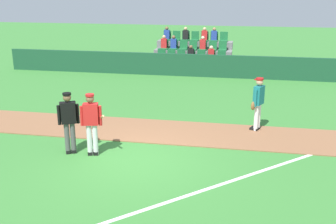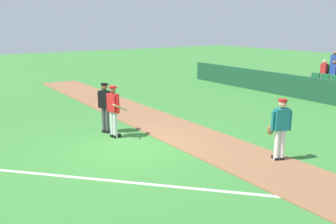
{
  "view_description": "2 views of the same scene",
  "coord_description": "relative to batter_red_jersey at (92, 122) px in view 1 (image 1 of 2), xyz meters",
  "views": [
    {
      "loc": [
        2.8,
        -9.65,
        4.49
      ],
      "look_at": [
        0.67,
        1.59,
        0.91
      ],
      "focal_mm": 42.75,
      "sensor_mm": 36.0,
      "label": 1
    },
    {
      "loc": [
        9.42,
        -4.91,
        3.73
      ],
      "look_at": [
        0.24,
        1.34,
        1.0
      ],
      "focal_mm": 38.33,
      "sensor_mm": 36.0,
      "label": 2
    }
  ],
  "objects": [
    {
      "name": "ground_plane",
      "position": [
        1.17,
        -0.11,
        -0.97
      ],
      "size": [
        80.0,
        80.0,
        0.0
      ],
      "primitive_type": "plane",
      "color": "#387A33"
    },
    {
      "name": "infield_dirt_path",
      "position": [
        1.17,
        2.19,
        -0.95
      ],
      "size": [
        28.0,
        2.19,
        0.03
      ],
      "primitive_type": "cube",
      "color": "brown",
      "rests_on": "ground"
    },
    {
      "name": "foul_line_chalk",
      "position": [
        4.17,
        -0.61,
        -0.96
      ],
      "size": [
        8.77,
        8.33,
        0.01
      ],
      "primitive_type": "cube",
      "rotation": [
        0.0,
        0.0,
        0.76
      ],
      "color": "white",
      "rests_on": "ground"
    },
    {
      "name": "dugout_fence",
      "position": [
        1.17,
        10.74,
        -0.38
      ],
      "size": [
        20.0,
        0.16,
        1.17
      ],
      "primitive_type": "cube",
      "color": "#19472D",
      "rests_on": "ground"
    },
    {
      "name": "stadium_bleachers",
      "position": [
        1.16,
        12.62,
        -0.32
      ],
      "size": [
        4.45,
        2.95,
        2.3
      ],
      "color": "slate",
      "rests_on": "ground"
    },
    {
      "name": "batter_red_jersey",
      "position": [
        0.0,
        0.0,
        0.0
      ],
      "size": [
        0.74,
        0.72,
        1.76
      ],
      "color": "silver",
      "rests_on": "ground"
    },
    {
      "name": "umpire_home_plate",
      "position": [
        -0.67,
        0.01,
        0.03
      ],
      "size": [
        0.54,
        0.44,
        1.76
      ],
      "color": "#4C4C4C",
      "rests_on": "ground"
    },
    {
      "name": "runner_teal_jersey",
      "position": [
        4.52,
        2.85,
        -0.01
      ],
      "size": [
        0.44,
        0.61,
        1.76
      ],
      "color": "white",
      "rests_on": "ground"
    }
  ]
}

